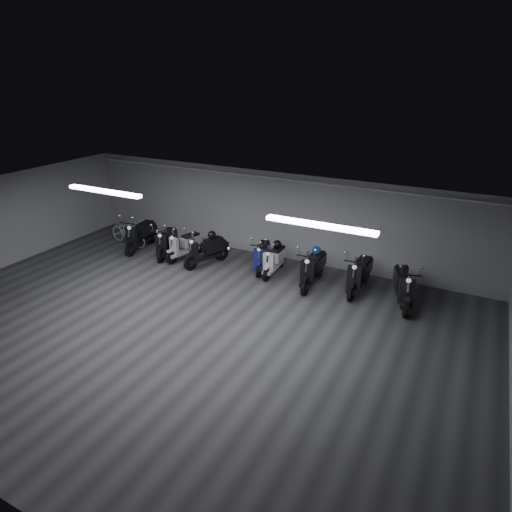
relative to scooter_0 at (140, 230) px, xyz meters
The scene contains 19 objects.
floor 5.43m from the scooter_0, 39.39° to the right, with size 14.00×10.00×0.01m, color #373739.
ceiling 5.78m from the scooter_0, 39.39° to the right, with size 14.00×10.00×0.01m, color slate.
back_wall 4.51m from the scooter_0, 20.89° to the left, with size 14.00×0.01×2.80m, color #969799.
fluor_strip_left 3.37m from the scooter_0, 64.34° to the right, with size 2.40×0.18×0.08m, color white.
fluor_strip_right 7.83m from the scooter_0, 18.65° to the right, with size 2.40×0.18×0.08m, color white.
conduit 4.82m from the scooter_0, 19.87° to the left, with size 0.05×0.05×13.60m, color white.
scooter_0 is the anchor object (origin of this frame).
scooter_1 1.12m from the scooter_0, ahead, with size 0.58×1.74×1.30m, color black, non-canonical shape.
scooter_2 1.79m from the scooter_0, ahead, with size 0.56×1.67×1.24m, color silver, non-canonical shape.
scooter_3 2.69m from the scooter_0, ahead, with size 0.59×1.78×1.32m, color black, non-canonical shape.
scooter_4 4.41m from the scooter_0, ahead, with size 0.55×1.66×1.24m, color navy, non-canonical shape.
scooter_6 4.87m from the scooter_0, ahead, with size 0.54×1.62×1.21m, color silver, non-canonical shape.
scooter_7 6.17m from the scooter_0, ahead, with size 0.63×1.89×1.41m, color black, non-canonical shape.
scooter_8 7.44m from the scooter_0, ahead, with size 0.63×1.88×1.40m, color black, non-canonical shape.
scooter_9 8.64m from the scooter_0, ahead, with size 0.63×1.90×1.41m, color black, non-canonical shape.
bicycle 0.73m from the scooter_0, 166.62° to the left, with size 0.61×1.74×1.12m, color silver.
helmet_0 6.17m from the scooter_0, ahead, with size 0.25×0.25×0.25m, color #0D3C99.
helmet_1 4.88m from the scooter_0, ahead, with size 0.26×0.26×0.26m, color black.
helmet_2 2.80m from the scooter_0, ahead, with size 0.26×0.26×0.26m, color black.
Camera 1 is at (5.85, -7.37, 5.72)m, focal length 31.34 mm.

